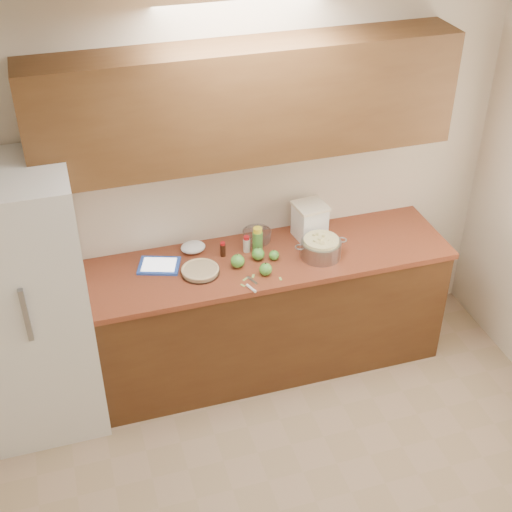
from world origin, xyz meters
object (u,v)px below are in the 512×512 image
object	(u,v)px
colander	(321,248)
tablet	(159,266)
pie	(200,271)
flour_canister	(310,221)

from	to	relation	value
colander	tablet	distance (m)	1.06
pie	colander	bearing A→B (deg)	-2.92
pie	tablet	world-z (taller)	pie
flour_canister	tablet	size ratio (longest dim) A/B	0.82
flour_canister	tablet	distance (m)	1.06
flour_canister	tablet	bearing A→B (deg)	-177.01
pie	flour_canister	world-z (taller)	flour_canister
pie	tablet	distance (m)	0.28
colander	flour_canister	bearing A→B (deg)	87.51
pie	tablet	bearing A→B (deg)	148.13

